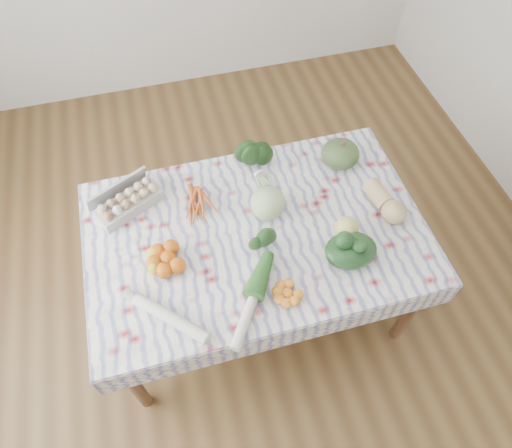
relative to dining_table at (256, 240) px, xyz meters
name	(u,v)px	position (x,y,z in m)	size (l,w,h in m)	color
ground	(256,299)	(0.00, 0.00, -0.68)	(4.50, 4.50, 0.00)	brown
dining_table	(256,240)	(0.00, 0.00, 0.00)	(1.60, 1.00, 0.75)	brown
tablecloth	(256,231)	(0.00, 0.00, 0.08)	(1.66, 1.06, 0.01)	white
egg_carton	(129,203)	(-0.57, 0.30, 0.13)	(0.34, 0.14, 0.09)	#B5B5B0
carrot_bunch	(202,207)	(-0.23, 0.20, 0.10)	(0.23, 0.21, 0.04)	#C75320
kale_bunch	(256,164)	(0.10, 0.36, 0.16)	(0.17, 0.15, 0.15)	#183413
kabocha_squash	(340,154)	(0.56, 0.32, 0.15)	(0.20, 0.20, 0.13)	#3E562C
cabbage	(268,203)	(0.08, 0.09, 0.17)	(0.17, 0.17, 0.17)	#A9C384
butternut_squash	(386,201)	(0.66, -0.04, 0.14)	(0.12, 0.26, 0.12)	tan
orange_cluster	(168,258)	(-0.44, -0.07, 0.12)	(0.24, 0.24, 0.08)	#D15E11
broccoli	(266,248)	(0.01, -0.14, 0.13)	(0.13, 0.13, 0.10)	#254D1F
mandarin_cluster	(288,293)	(0.04, -0.37, 0.11)	(0.16, 0.16, 0.05)	orange
grapefruit	(347,228)	(0.41, -0.14, 0.14)	(0.12, 0.12, 0.12)	#D5CD64
spinach_bag	(351,250)	(0.38, -0.26, 0.14)	(0.25, 0.20, 0.11)	black
daikon	(171,318)	(-0.47, -0.36, 0.11)	(0.06, 0.06, 0.39)	silver
leek	(252,301)	(-0.12, -0.37, 0.11)	(0.05, 0.05, 0.46)	silver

